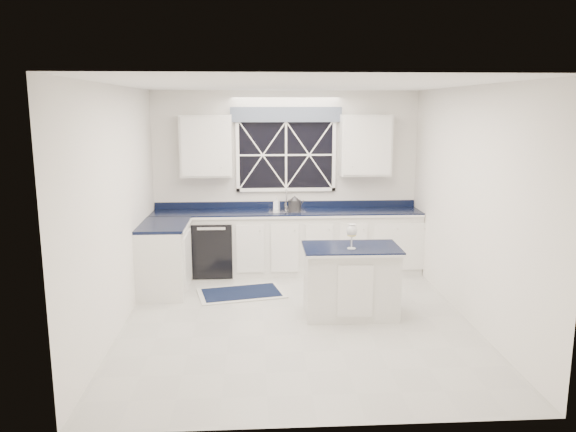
{
  "coord_description": "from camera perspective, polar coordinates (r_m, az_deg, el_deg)",
  "views": [
    {
      "loc": [
        -0.48,
        -6.22,
        2.47
      ],
      "look_at": [
        -0.08,
        0.4,
        1.17
      ],
      "focal_mm": 35.0,
      "sensor_mm": 36.0,
      "label": 1
    }
  ],
  "objects": [
    {
      "name": "rug",
      "position": [
        7.61,
        -4.77,
        -7.8
      ],
      "size": [
        1.25,
        0.91,
        0.02
      ],
      "rotation": [
        0.0,
        0.0,
        0.21
      ],
      "color": "#BBBCB6",
      "rests_on": "ground"
    },
    {
      "name": "base_cabinets",
      "position": [
        8.26,
        -2.33,
        -3.07
      ],
      "size": [
        3.99,
        1.6,
        0.9
      ],
      "color": "silver",
      "rests_on": "ground"
    },
    {
      "name": "faucet",
      "position": [
        8.49,
        -0.18,
        1.8
      ],
      "size": [
        0.05,
        0.2,
        0.3
      ],
      "color": "silver",
      "rests_on": "countertop"
    },
    {
      "name": "window",
      "position": [
        8.46,
        -0.2,
        6.76
      ],
      "size": [
        1.65,
        0.09,
        1.26
      ],
      "color": "black",
      "rests_on": "ground"
    },
    {
      "name": "soap_bottle",
      "position": [
        8.46,
        -1.18,
        1.28
      ],
      "size": [
        0.1,
        0.1,
        0.18
      ],
      "primitive_type": "imported",
      "rotation": [
        0.0,
        0.0,
        -0.34
      ],
      "color": "silver",
      "rests_on": "countertop"
    },
    {
      "name": "upper_cabinets",
      "position": [
        8.34,
        -0.15,
        7.17
      ],
      "size": [
        3.1,
        0.34,
        0.9
      ],
      "color": "silver",
      "rests_on": "ground"
    },
    {
      "name": "countertop",
      "position": [
        8.33,
        -0.1,
        0.37
      ],
      "size": [
        3.98,
        0.64,
        0.04
      ],
      "primitive_type": "cube",
      "color": "black",
      "rests_on": "base_cabinets"
    },
    {
      "name": "ground",
      "position": [
        6.71,
        0.9,
        -10.5
      ],
      "size": [
        4.5,
        4.5,
        0.0
      ],
      "primitive_type": "plane",
      "color": "#ABACA7",
      "rests_on": "ground"
    },
    {
      "name": "dishwasher",
      "position": [
        8.45,
        -7.57,
        -3.11
      ],
      "size": [
        0.6,
        0.58,
        0.82
      ],
      "primitive_type": "cube",
      "color": "black",
      "rests_on": "ground"
    },
    {
      "name": "kettle",
      "position": [
        8.34,
        0.65,
        1.24
      ],
      "size": [
        0.31,
        0.23,
        0.23
      ],
      "rotation": [
        0.0,
        0.0,
        0.25
      ],
      "color": "#2B2B2D",
      "rests_on": "countertop"
    },
    {
      "name": "island",
      "position": [
        6.77,
        6.38,
        -6.55
      ],
      "size": [
        1.14,
        0.7,
        0.84
      ],
      "rotation": [
        0.0,
        0.0,
        -0.01
      ],
      "color": "silver",
      "rests_on": "ground"
    },
    {
      "name": "back_wall",
      "position": [
        8.56,
        -0.22,
        3.57
      ],
      "size": [
        4.0,
        0.1,
        2.7
      ],
      "primitive_type": "cube",
      "color": "white",
      "rests_on": "ground"
    },
    {
      "name": "wine_glass",
      "position": [
        6.51,
        6.5,
        -1.6
      ],
      "size": [
        0.12,
        0.12,
        0.29
      ],
      "color": "silver",
      "rests_on": "island"
    }
  ]
}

